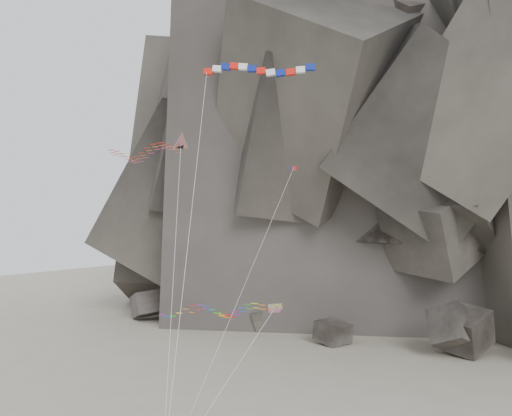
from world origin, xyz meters
The scene contains 6 objects.
headland centered at (0.00, 70.00, 42.00)m, with size 110.00×70.00×84.00m, color #4E473F, non-canonical shape.
boulder_field centered at (2.15, 36.45, 2.28)m, with size 84.80×15.78×9.48m.
delta_kite centered at (-11.77, 3.06, 23.77)m, with size 20.45×16.52×23.65m.
banner_kite centered at (1.46, 3.03, 29.88)m, with size 8.97×17.88×29.01m.
parafoil_kite centered at (-2.26, 1.70, 9.42)m, with size 12.12×14.99×8.69m.
pennant_kite centered at (3.93, 0.71, 16.71)m, with size 0.56×17.34×20.10m.
Camera 1 is at (26.09, -38.61, 17.23)m, focal length 40.00 mm.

